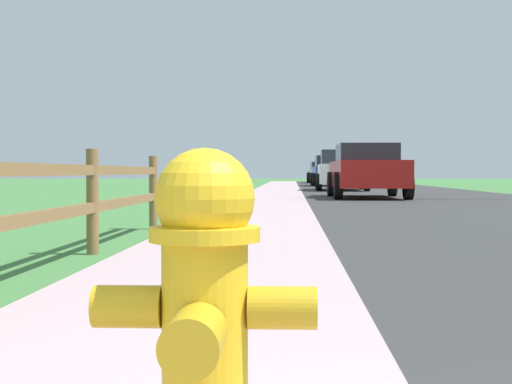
{
  "coord_description": "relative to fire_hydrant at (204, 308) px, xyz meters",
  "views": [
    {
      "loc": [
        -0.41,
        -0.28,
        0.75
      ],
      "look_at": [
        -0.83,
        8.71,
        0.51
      ],
      "focal_mm": 52.73,
      "sensor_mm": 36.0,
      "label": 1
    }
  ],
  "objects": [
    {
      "name": "parked_suv_red",
      "position": [
        2.42,
        20.13,
        0.37
      ],
      "size": [
        2.15,
        4.8,
        1.57
      ],
      "color": "maroon",
      "rests_on": "ground"
    },
    {
      "name": "rail_fence",
      "position": [
        -1.57,
        3.38,
        0.14
      ],
      "size": [
        0.11,
        9.07,
        0.96
      ],
      "color": "brown",
      "rests_on": "ground"
    },
    {
      "name": "parked_car_white",
      "position": [
        2.27,
        29.07,
        0.39
      ],
      "size": [
        2.16,
        5.02,
        1.64
      ],
      "color": "white",
      "rests_on": "ground"
    },
    {
      "name": "grass_verge",
      "position": [
        -3.88,
        25.49,
        -0.42
      ],
      "size": [
        5.0,
        66.0,
        0.0
      ],
      "primitive_type": "cube",
      "color": "#427A3C",
      "rests_on": "ground"
    },
    {
      "name": "curb_concrete",
      "position": [
        -2.38,
        25.49,
        -0.42
      ],
      "size": [
        6.0,
        66.0,
        0.01
      ],
      "primitive_type": "cube",
      "color": "#BA9FA6",
      "rests_on": "ground"
    },
    {
      "name": "fire_hydrant",
      "position": [
        0.0,
        0.0,
        0.0
      ],
      "size": [
        0.54,
        0.45,
        0.81
      ],
      "color": "yellow",
      "rests_on": "ground"
    },
    {
      "name": "parked_car_blue",
      "position": [
        2.41,
        38.82,
        0.39
      ],
      "size": [
        2.21,
        4.4,
        1.63
      ],
      "color": "navy",
      "rests_on": "ground"
    },
    {
      "name": "road_asphalt",
      "position": [
        4.12,
        25.49,
        -0.42
      ],
      "size": [
        7.0,
        66.0,
        0.01
      ],
      "primitive_type": "cube",
      "color": "#343434",
      "rests_on": "ground"
    },
    {
      "name": "parked_car_beige",
      "position": [
        2.35,
        49.38,
        0.33
      ],
      "size": [
        2.07,
        4.43,
        1.43
      ],
      "color": "#C6B793",
      "rests_on": "ground"
    },
    {
      "name": "ground_plane",
      "position": [
        0.62,
        23.49,
        -0.42
      ],
      "size": [
        120.0,
        120.0,
        0.0
      ],
      "primitive_type": "plane",
      "color": "#427A3C"
    }
  ]
}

